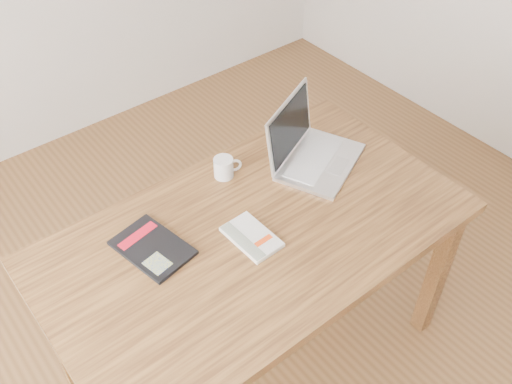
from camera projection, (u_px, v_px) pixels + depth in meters
room at (248, 108)px, 1.35m from camera, size 4.04×4.04×2.70m
desk at (255, 248)px, 1.95m from camera, size 1.42×0.81×0.75m
white_guidebook at (252, 237)px, 1.85m from camera, size 0.13×0.20×0.02m
black_guidebook at (152, 248)px, 1.82m from camera, size 0.21×0.28×0.01m
laptop at (310, 149)px, 2.11m from camera, size 0.42×0.38×0.24m
coffee_mug at (224, 167)px, 2.05m from camera, size 0.10×0.07×0.08m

